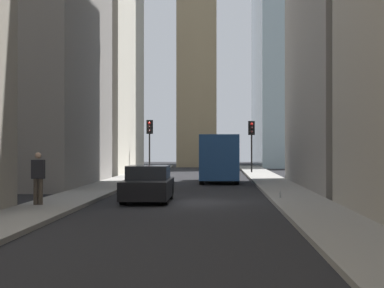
# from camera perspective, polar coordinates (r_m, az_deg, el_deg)

# --- Properties ---
(ground_plane) EXTENTS (135.00, 135.00, 0.00)m
(ground_plane) POSITION_cam_1_polar(r_m,az_deg,el_deg) (26.27, -0.73, -4.94)
(ground_plane) COLOR black
(sidewalk_right) EXTENTS (90.00, 2.20, 0.14)m
(sidewalk_right) POSITION_cam_1_polar(r_m,az_deg,el_deg) (26.87, -10.39, -4.68)
(sidewalk_right) COLOR gray
(sidewalk_right) RESTS_ON ground_plane
(sidewalk_left) EXTENTS (90.00, 2.20, 0.14)m
(sidewalk_left) POSITION_cam_1_polar(r_m,az_deg,el_deg) (26.42, 9.10, -4.76)
(sidewalk_left) COLOR gray
(sidewalk_left) RESTS_ON ground_plane
(building_right_far) EXTENTS (16.32, 10.00, 19.04)m
(building_right_far) POSITION_cam_1_polar(r_m,az_deg,el_deg) (56.40, -10.10, 7.30)
(building_right_far) COLOR beige
(building_right_far) RESTS_ON ground_plane
(church_spire) EXTENTS (4.56, 4.56, 32.38)m
(church_spire) POSITION_cam_1_polar(r_m,az_deg,el_deg) (73.04, 0.42, 11.44)
(church_spire) COLOR #9E8966
(church_spire) RESTS_ON ground_plane
(delivery_truck) EXTENTS (6.46, 2.25, 2.84)m
(delivery_truck) POSITION_cam_1_polar(r_m,az_deg,el_deg) (40.60, 2.30, -1.20)
(delivery_truck) COLOR #285699
(delivery_truck) RESTS_ON ground_plane
(sedan_black) EXTENTS (4.30, 1.78, 1.42)m
(sedan_black) POSITION_cam_1_polar(r_m,az_deg,el_deg) (26.48, -3.74, -3.46)
(sedan_black) COLOR black
(sedan_black) RESTS_ON ground_plane
(traffic_light_midblock) EXTENTS (0.43, 0.52, 4.11)m
(traffic_light_midblock) POSITION_cam_1_polar(r_m,az_deg,el_deg) (53.28, -3.61, 0.87)
(traffic_light_midblock) COLOR black
(traffic_light_midblock) RESTS_ON sidewalk_right
(traffic_light_far_junction) EXTENTS (0.43, 0.52, 4.02)m
(traffic_light_far_junction) POSITION_cam_1_polar(r_m,az_deg,el_deg) (52.96, 5.05, 0.80)
(traffic_light_far_junction) COLOR black
(traffic_light_far_junction) RESTS_ON sidewalk_left
(pedestrian) EXTENTS (0.26, 0.44, 1.82)m
(pedestrian) POSITION_cam_1_polar(r_m,az_deg,el_deg) (24.12, -12.86, -2.65)
(pedestrian) COLOR #473D33
(pedestrian) RESTS_ON sidewalk_right
(discarded_bottle) EXTENTS (0.07, 0.07, 0.27)m
(discarded_bottle) POSITION_cam_1_polar(r_m,az_deg,el_deg) (26.87, 7.46, -4.30)
(discarded_bottle) COLOR #999EA3
(discarded_bottle) RESTS_ON sidewalk_left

